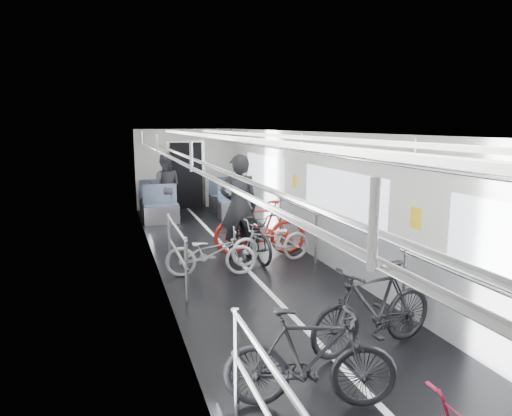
{
  "coord_description": "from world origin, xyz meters",
  "views": [
    {
      "loc": [
        -2.24,
        -6.8,
        2.53
      ],
      "look_at": [
        0.0,
        0.1,
        1.2
      ],
      "focal_mm": 32.0,
      "sensor_mm": 36.0,
      "label": 1
    }
  ],
  "objects": [
    {
      "name": "bike_right_far",
      "position": [
        0.51,
        1.45,
        0.54
      ],
      "size": [
        1.87,
        0.91,
        1.08
      ],
      "primitive_type": "imported",
      "rotation": [
        0.0,
        0.0,
        -1.8
      ],
      "color": "red",
      "rests_on": "floor"
    },
    {
      "name": "car_shell",
      "position": [
        0.0,
        1.78,
        1.13
      ],
      "size": [
        3.02,
        14.01,
        2.41
      ],
      "color": "black",
      "rests_on": "ground"
    },
    {
      "name": "bike_aisle",
      "position": [
        0.25,
        1.28,
        0.46
      ],
      "size": [
        0.91,
        1.83,
        0.92
      ],
      "primitive_type": "imported",
      "rotation": [
        0.0,
        0.0,
        0.18
      ],
      "color": "black",
      "rests_on": "floor"
    },
    {
      "name": "bike_left_mid",
      "position": [
        -0.62,
        -3.37,
        0.47
      ],
      "size": [
        1.63,
        0.94,
        0.95
      ],
      "primitive_type": "imported",
      "rotation": [
        0.0,
        0.0,
        1.23
      ],
      "color": "black",
      "rests_on": "floor"
    },
    {
      "name": "bike_right_mid",
      "position": [
        0.54,
        0.85,
        0.42
      ],
      "size": [
        1.64,
        0.75,
        0.83
      ],
      "primitive_type": "imported",
      "rotation": [
        0.0,
        0.0,
        -1.44
      ],
      "color": "silver",
      "rests_on": "floor"
    },
    {
      "name": "person_standing",
      "position": [
        0.07,
        1.38,
        1.0
      ],
      "size": [
        0.77,
        0.54,
        1.99
      ],
      "primitive_type": "imported",
      "rotation": [
        0.0,
        0.0,
        3.05
      ],
      "color": "black",
      "rests_on": "floor"
    },
    {
      "name": "person_seated",
      "position": [
        -0.82,
        5.48,
        0.89
      ],
      "size": [
        1.0,
        0.86,
        1.78
      ],
      "primitive_type": "imported",
      "rotation": [
        0.0,
        0.0,
        2.9
      ],
      "color": "#26252B",
      "rests_on": "floor"
    },
    {
      "name": "bike_right_near",
      "position": [
        0.52,
        -2.61,
        0.51
      ],
      "size": [
        1.75,
        0.72,
        1.02
      ],
      "primitive_type": "imported",
      "rotation": [
        0.0,
        0.0,
        -1.42
      ],
      "color": "black",
      "rests_on": "floor"
    },
    {
      "name": "bike_left_far",
      "position": [
        -0.67,
        0.51,
        0.4
      ],
      "size": [
        1.6,
        0.81,
        0.8
      ],
      "primitive_type": "imported",
      "rotation": [
        0.0,
        0.0,
        1.38
      ],
      "color": "#BBBCC0",
      "rests_on": "floor"
    }
  ]
}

